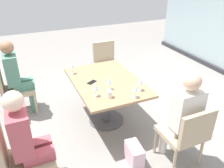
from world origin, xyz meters
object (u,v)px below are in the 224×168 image
at_px(wine_glass_1, 95,87).
at_px(cell_phone_on_table, 92,82).
at_px(wine_glass_2, 109,81).
at_px(person_front_right, 28,138).
at_px(coffee_cup, 110,94).
at_px(chair_front_right, 21,156).
at_px(chair_front_left, 12,87).
at_px(person_front_left, 17,74).
at_px(dining_table_main, 106,90).
at_px(wine_glass_0, 135,88).
at_px(wine_glass_4, 140,82).
at_px(person_far_right, 182,114).
at_px(wine_glass_3, 72,66).
at_px(handbag_1, 134,154).
at_px(chair_far_left, 107,61).
at_px(chair_far_right, 186,133).

height_order(wine_glass_1, cell_phone_on_table, wine_glass_1).
bearing_deg(wine_glass_2, wine_glass_1, -67.78).
relative_size(person_front_right, coffee_cup, 14.00).
xyz_separation_m(chair_front_right, chair_front_left, (-1.66, 0.00, 0.00)).
relative_size(chair_front_left, cell_phone_on_table, 6.04).
xyz_separation_m(chair_front_right, person_front_left, (-1.66, 0.11, 0.20)).
bearing_deg(dining_table_main, person_front_left, -124.62).
height_order(wine_glass_0, wine_glass_4, same).
bearing_deg(wine_glass_4, cell_phone_on_table, -132.88).
relative_size(chair_front_left, person_front_left, 0.69).
height_order(person_far_right, wine_glass_3, person_far_right).
bearing_deg(wine_glass_3, chair_front_right, -35.93).
bearing_deg(person_front_left, wine_glass_0, 43.64).
distance_m(wine_glass_0, cell_phone_on_table, 0.74).
bearing_deg(cell_phone_on_table, handbag_1, -19.75).
bearing_deg(wine_glass_2, person_front_left, -133.90).
height_order(person_far_right, wine_glass_1, person_far_right).
distance_m(cell_phone_on_table, handbag_1, 1.18).
distance_m(chair_far_left, person_front_right, 2.69).
bearing_deg(person_front_right, wine_glass_1, 117.25).
xyz_separation_m(wine_glass_3, wine_glass_4, (0.90, 0.70, 0.00)).
height_order(person_far_right, wine_glass_2, person_far_right).
xyz_separation_m(person_front_right, wine_glass_1, (-0.47, 0.91, 0.16)).
xyz_separation_m(dining_table_main, chair_front_left, (-0.83, -1.31, -0.07)).
relative_size(dining_table_main, person_far_right, 1.10).
xyz_separation_m(dining_table_main, cell_phone_on_table, (-0.03, -0.21, 0.17)).
relative_size(chair_far_right, chair_front_left, 1.00).
relative_size(chair_far_left, cell_phone_on_table, 6.04).
xyz_separation_m(chair_far_right, handbag_1, (-0.25, -0.54, -0.36)).
bearing_deg(person_front_left, person_far_right, 41.42).
xyz_separation_m(person_far_right, wine_glass_2, (-0.85, -0.58, 0.16)).
bearing_deg(wine_glass_1, chair_far_left, 152.93).
bearing_deg(chair_front_left, wine_glass_1, 40.45).
bearing_deg(chair_front_right, coffee_cup, 107.34).
height_order(chair_far_right, chair_front_left, same).
height_order(chair_front_left, cell_phone_on_table, chair_front_left).
relative_size(dining_table_main, chair_far_right, 1.60).
xyz_separation_m(chair_front_right, wine_glass_0, (-0.23, 1.47, 0.37)).
distance_m(person_front_left, coffee_cup, 1.67).
relative_size(dining_table_main, person_front_left, 1.10).
height_order(person_front_right, person_far_right, same).
xyz_separation_m(dining_table_main, coffee_cup, (0.46, -0.14, 0.21)).
xyz_separation_m(person_front_left, handbag_1, (1.81, 1.18, -0.56)).
bearing_deg(wine_glass_3, chair_far_left, 131.00).
height_order(chair_front_left, chair_far_left, same).
distance_m(dining_table_main, cell_phone_on_table, 0.27).
relative_size(chair_far_right, cell_phone_on_table, 6.04).
xyz_separation_m(wine_glass_0, wine_glass_4, (-0.14, 0.15, 0.00)).
distance_m(chair_far_left, person_front_left, 1.78).
height_order(person_front_left, wine_glass_4, person_front_left).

